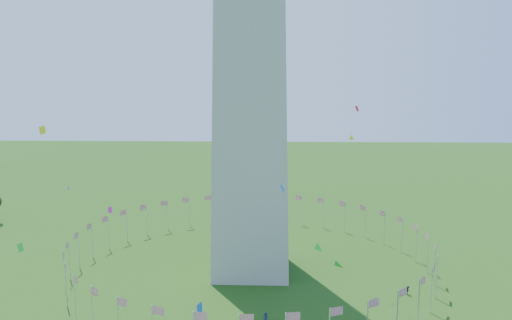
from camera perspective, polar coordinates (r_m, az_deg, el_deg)
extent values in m
cylinder|color=silver|center=(121.01, 19.05, -10.12)|extent=(0.24, 0.24, 9.00)
cylinder|color=silver|center=(127.15, 17.87, -9.13)|extent=(0.24, 0.24, 9.00)
cylinder|color=silver|center=(132.87, 16.32, -8.27)|extent=(0.24, 0.24, 9.00)
cylinder|color=silver|center=(138.08, 14.48, -7.54)|extent=(0.24, 0.24, 9.00)
cylinder|color=silver|center=(142.66, 12.41, -6.93)|extent=(0.24, 0.24, 9.00)
cylinder|color=silver|center=(146.55, 10.15, -6.43)|extent=(0.24, 0.24, 9.00)
cylinder|color=silver|center=(149.69, 7.76, -6.04)|extent=(0.24, 0.24, 9.00)
cylinder|color=silver|center=(152.03, 5.27, -5.76)|extent=(0.24, 0.24, 9.00)
cylinder|color=silver|center=(153.54, 2.71, -5.59)|extent=(0.24, 0.24, 9.00)
cylinder|color=silver|center=(154.19, 0.11, -5.51)|extent=(0.24, 0.24, 9.00)
cylinder|color=silver|center=(153.98, -2.49, -5.54)|extent=(0.24, 0.24, 9.00)
cylinder|color=silver|center=(152.92, -5.07, -5.67)|extent=(0.24, 0.24, 9.00)
cylinder|color=silver|center=(151.00, -7.60, -5.91)|extent=(0.24, 0.24, 9.00)
cylinder|color=silver|center=(148.27, -10.05, -6.25)|extent=(0.24, 0.24, 9.00)
cylinder|color=silver|center=(144.76, -12.38, -6.69)|extent=(0.24, 0.24, 9.00)
cylinder|color=silver|center=(140.53, -14.55, -7.25)|extent=(0.24, 0.24, 9.00)
cylinder|color=silver|center=(135.63, -16.51, -7.93)|extent=(0.24, 0.24, 9.00)
cylinder|color=silver|center=(130.16, -18.22, -8.72)|extent=(0.24, 0.24, 9.00)
cylinder|color=silver|center=(124.22, -19.59, -9.65)|extent=(0.24, 0.24, 9.00)
cylinder|color=silver|center=(117.93, -20.57, -10.70)|extent=(0.24, 0.24, 9.00)
cylinder|color=silver|center=(111.44, -21.03, -11.89)|extent=(0.24, 0.24, 9.00)
cylinder|color=silver|center=(104.93, -20.88, -13.20)|extent=(0.24, 0.24, 9.00)
cylinder|color=silver|center=(98.60, -19.99, -14.60)|extent=(0.24, 0.24, 9.00)
cylinder|color=silver|center=(92.72, -18.22, -16.06)|extent=(0.24, 0.24, 9.00)
cylinder|color=silver|center=(89.95, 15.85, -16.76)|extent=(0.24, 0.24, 9.00)
cylinder|color=silver|center=(95.49, 18.11, -15.30)|extent=(0.24, 0.24, 9.00)
cylinder|color=silver|center=(101.62, 19.43, -13.85)|extent=(0.24, 0.24, 9.00)
cylinder|color=silver|center=(108.07, 19.94, -12.49)|extent=(0.24, 0.24, 9.00)
cylinder|color=silver|center=(114.59, 19.78, -11.24)|extent=(0.24, 0.24, 9.00)
imported|color=#1D2245|center=(94.67, 1.10, -17.48)|extent=(0.94, 0.73, 1.74)
imported|color=black|center=(109.47, 16.96, -14.06)|extent=(1.15, 1.38, 1.87)
plane|color=green|center=(93.51, 9.33, -11.71)|extent=(1.63, 2.30, 2.12)
plane|color=yellow|center=(94.29, -23.22, 3.17)|extent=(0.98, 1.52, 1.78)
plane|color=blue|center=(118.50, -20.66, -2.99)|extent=(0.48, 1.56, 1.62)
plane|color=#CC2699|center=(98.41, -16.34, -5.49)|extent=(1.04, 0.91, 1.29)
plane|color=blue|center=(93.23, 3.05, -3.25)|extent=(1.81, 0.79, 1.64)
plane|color=red|center=(104.33, 11.47, 5.78)|extent=(0.45, 1.34, 1.31)
plane|color=green|center=(91.00, 7.11, -9.91)|extent=(1.48, 1.25, 1.75)
plane|color=blue|center=(88.28, -6.46, -16.61)|extent=(1.84, 1.37, 2.29)
plane|color=green|center=(126.19, -25.32, -9.03)|extent=(0.59, 2.00, 1.92)
plane|color=yellow|center=(107.33, 10.85, 2.48)|extent=(1.02, 0.61, 1.19)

